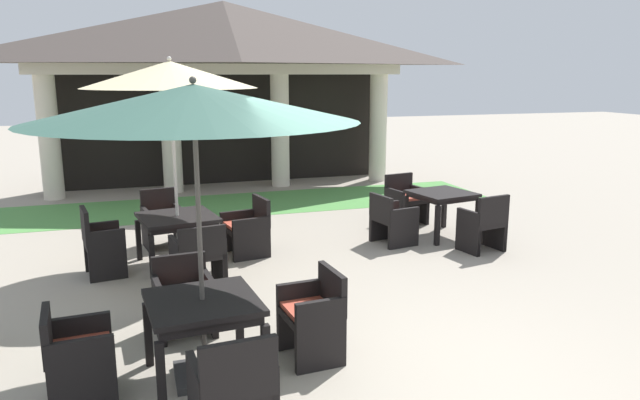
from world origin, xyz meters
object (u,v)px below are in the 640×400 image
patio_table_mid_left (203,310)px  patio_table_near_foreground (178,222)px  patio_chair_near_foreground_west (101,244)px  patio_chair_mid_left_east (314,316)px  patio_chair_mid_left_north (184,298)px  patio_chair_mid_left_west (77,357)px  patio_chair_near_foreground_east (247,228)px  patio_table_mid_right (442,198)px  patio_chair_mid_left_south (233,392)px  terracotta_urn (161,218)px  patio_chair_near_foreground_south (199,256)px  patio_chair_mid_right_south (484,224)px  patio_umbrella_near_foreground (170,77)px  patio_umbrella_mid_left (194,106)px  patio_chair_near_foreground_north (162,221)px  patio_chair_mid_right_west (392,220)px  patio_chair_mid_right_north (405,200)px

patio_table_mid_left → patio_table_near_foreground: bearing=89.3°
patio_chair_near_foreground_west → patio_chair_mid_left_east: size_ratio=1.09×
patio_chair_mid_left_north → patio_chair_mid_left_west: (-0.96, -1.14, 0.02)m
patio_table_near_foreground → patio_chair_near_foreground_east: size_ratio=1.35×
patio_table_mid_left → patio_chair_mid_left_east: patio_chair_mid_left_east is taller
patio_table_mid_right → patio_table_near_foreground: bearing=-177.0°
patio_chair_mid_left_east → patio_chair_mid_left_north: bearing=45.0°
patio_chair_near_foreground_west → patio_chair_near_foreground_east: patio_chair_near_foreground_west is taller
patio_chair_mid_left_west → patio_chair_mid_left_east: bearing=90.0°
patio_table_near_foreground → patio_chair_mid_left_south: size_ratio=1.30×
terracotta_urn → patio_chair_near_foreground_west: bearing=-110.3°
patio_chair_near_foreground_east → patio_chair_mid_left_west: patio_chair_near_foreground_east is taller
patio_chair_mid_left_north → patio_chair_near_foreground_west: bearing=-72.4°
patio_table_mid_left → patio_chair_mid_left_north: size_ratio=1.28×
terracotta_urn → patio_chair_mid_left_south: bearing=-88.4°
patio_chair_near_foreground_south → patio_chair_mid_left_west: 2.77m
patio_chair_mid_left_south → patio_table_mid_left: bearing=90.0°
terracotta_urn → patio_chair_mid_right_south: bearing=-32.5°
patio_umbrella_near_foreground → patio_chair_mid_left_north: bearing=-93.2°
patio_umbrella_near_foreground → patio_chair_near_foreground_south: bearing=-80.5°
patio_table_near_foreground → patio_table_mid_left: (-0.04, -3.40, 0.02)m
patio_chair_near_foreground_west → patio_chair_near_foreground_south: patio_chair_near_foreground_west is taller
patio_chair_near_foreground_south → patio_umbrella_mid_left: patio_umbrella_mid_left is taller
patio_chair_near_foreground_north → patio_umbrella_mid_left: size_ratio=0.33×
patio_chair_near_foreground_north → patio_table_mid_right: bearing=160.4°
patio_chair_near_foreground_west → patio_chair_mid_left_east: 3.74m
patio_chair_mid_left_north → patio_chair_mid_right_west: patio_chair_mid_right_west is taller
patio_chair_near_foreground_west → terracotta_urn: 2.56m
patio_table_mid_left → patio_chair_near_foreground_west: bearing=107.0°
patio_umbrella_mid_left → patio_chair_mid_right_north: (4.18, 4.61, -2.01)m
patio_chair_mid_left_west → patio_table_mid_right: bearing=119.7°
patio_table_near_foreground → patio_chair_mid_right_west: 3.35m
terracotta_urn → patio_chair_mid_right_west: bearing=-31.9°
patio_chair_near_foreground_south → patio_chair_mid_right_west: (3.17, 1.06, -0.02)m
patio_umbrella_near_foreground → terracotta_urn: size_ratio=6.76×
patio_umbrella_near_foreground → patio_table_mid_right: size_ratio=2.72×
patio_chair_mid_right_west → terracotta_urn: (-3.49, 2.17, -0.22)m
patio_chair_mid_left_east → patio_chair_mid_right_north: patio_chair_mid_right_north is taller
patio_chair_mid_left_east → patio_table_mid_right: patio_chair_mid_left_east is taller
patio_chair_mid_left_west → patio_chair_near_foreground_north: bearing=163.7°
patio_table_near_foreground → patio_chair_mid_left_west: bearing=-107.3°
patio_table_mid_left → patio_chair_near_foreground_south: bearing=84.8°
patio_table_mid_left → patio_chair_mid_right_west: (3.39, 3.44, -0.25)m
patio_table_near_foreground → patio_chair_mid_left_north: 2.37m
patio_table_mid_right → patio_chair_mid_right_north: size_ratio=1.21×
patio_table_near_foreground → patio_table_mid_left: size_ratio=1.15×
patio_chair_mid_right_north → patio_chair_mid_left_west: bearing=31.2°
patio_chair_near_foreground_east → terracotta_urn: bearing=20.4°
patio_table_near_foreground → patio_chair_mid_right_north: size_ratio=1.33×
patio_chair_near_foreground_east → patio_chair_mid_left_west: (-2.12, -3.66, -0.00)m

